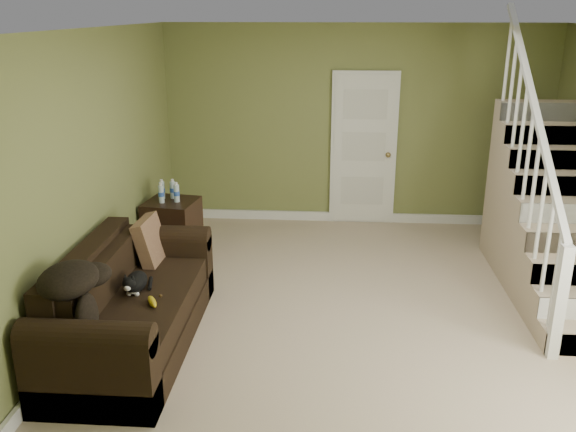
% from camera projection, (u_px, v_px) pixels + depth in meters
% --- Properties ---
extents(floor, '(5.00, 5.50, 0.01)m').
position_uv_depth(floor, '(361.00, 315.00, 5.78)').
color(floor, tan).
rests_on(floor, ground).
extents(ceiling, '(5.00, 5.50, 0.01)m').
position_uv_depth(ceiling, '(374.00, 29.00, 4.94)').
color(ceiling, white).
rests_on(ceiling, wall_back).
extents(wall_back, '(5.00, 0.04, 2.60)m').
position_uv_depth(wall_back, '(357.00, 126.00, 7.96)').
color(wall_back, olive).
rests_on(wall_back, floor).
extents(wall_front, '(5.00, 0.04, 2.60)m').
position_uv_depth(wall_front, '(398.00, 347.00, 2.76)').
color(wall_front, olive).
rests_on(wall_front, floor).
extents(wall_left, '(0.04, 5.50, 2.60)m').
position_uv_depth(wall_left, '(91.00, 178.00, 5.53)').
color(wall_left, olive).
rests_on(wall_left, floor).
extents(baseboard_back, '(5.00, 0.04, 0.12)m').
position_uv_depth(baseboard_back, '(353.00, 217.00, 8.33)').
color(baseboard_back, white).
rests_on(baseboard_back, floor).
extents(baseboard_left, '(0.04, 5.50, 0.12)m').
position_uv_depth(baseboard_left, '(107.00, 301.00, 5.93)').
color(baseboard_left, white).
rests_on(baseboard_left, floor).
extents(door, '(0.86, 0.12, 2.02)m').
position_uv_depth(door, '(364.00, 149.00, 8.00)').
color(door, white).
rests_on(door, floor).
extents(staircase, '(1.00, 2.51, 2.82)m').
position_uv_depth(staircase, '(552.00, 223.00, 6.35)').
color(staircase, tan).
rests_on(staircase, floor).
extents(sofa, '(0.95, 2.19, 0.87)m').
position_uv_depth(sofa, '(128.00, 309.00, 5.19)').
color(sofa, black).
rests_on(sofa, floor).
extents(side_table, '(0.63, 0.63, 0.89)m').
position_uv_depth(side_table, '(173.00, 227.00, 7.10)').
color(side_table, black).
rests_on(side_table, floor).
extents(cat, '(0.22, 0.46, 0.22)m').
position_uv_depth(cat, '(135.00, 283.00, 5.16)').
color(cat, black).
rests_on(cat, sofa).
extents(banana, '(0.15, 0.21, 0.06)m').
position_uv_depth(banana, '(152.00, 302.00, 4.95)').
color(banana, gold).
rests_on(banana, sofa).
extents(throw_pillow, '(0.24, 0.47, 0.47)m').
position_uv_depth(throw_pillow, '(150.00, 242.00, 5.79)').
color(throw_pillow, '#4E2F1F').
rests_on(throw_pillow, sofa).
extents(throw_blanket, '(0.56, 0.65, 0.22)m').
position_uv_depth(throw_blanket, '(68.00, 280.00, 4.41)').
color(throw_blanket, black).
rests_on(throw_blanket, sofa).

